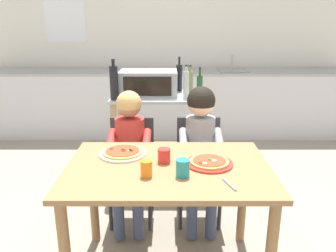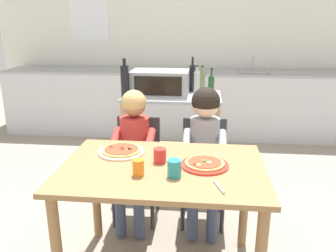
% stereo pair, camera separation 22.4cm
% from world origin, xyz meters
% --- Properties ---
extents(ground_plane, '(12.69, 12.69, 0.00)m').
position_xyz_m(ground_plane, '(0.00, 1.27, 0.00)').
color(ground_plane, gray).
extents(back_wall_tiled, '(5.59, 0.14, 2.70)m').
position_xyz_m(back_wall_tiled, '(-0.00, 3.23, 1.35)').
color(back_wall_tiled, white).
rests_on(back_wall_tiled, ground).
extents(kitchen_counter, '(5.03, 0.60, 1.09)m').
position_xyz_m(kitchen_counter, '(0.00, 2.82, 0.45)').
color(kitchen_counter, silver).
rests_on(kitchen_counter, ground).
extents(kitchen_island_cart, '(0.91, 0.55, 0.88)m').
position_xyz_m(kitchen_island_cart, '(-0.07, 1.34, 0.58)').
color(kitchen_island_cart, '#B7BABF').
rests_on(kitchen_island_cart, ground).
extents(toaster_oven, '(0.54, 0.36, 0.23)m').
position_xyz_m(toaster_oven, '(-0.18, 1.36, 0.99)').
color(toaster_oven, '#999BA0').
rests_on(toaster_oven, kitchen_island_cart).
extents(bottle_brown_beer, '(0.07, 0.07, 0.36)m').
position_xyz_m(bottle_brown_beer, '(-0.47, 1.15, 1.03)').
color(bottle_brown_beer, black).
rests_on(bottle_brown_beer, kitchen_island_cart).
extents(bottle_tall_green_wine, '(0.06, 0.06, 0.34)m').
position_xyz_m(bottle_tall_green_wine, '(0.11, 1.56, 1.01)').
color(bottle_tall_green_wine, black).
rests_on(bottle_tall_green_wine, kitchen_island_cart).
extents(bottle_slim_sauce, '(0.06, 0.06, 0.28)m').
position_xyz_m(bottle_slim_sauce, '(0.21, 1.40, 0.99)').
color(bottle_slim_sauce, olive).
rests_on(bottle_slim_sauce, kitchen_island_cart).
extents(bottle_clear_vinegar, '(0.05, 0.05, 0.30)m').
position_xyz_m(bottle_clear_vinegar, '(0.16, 1.22, 1.00)').
color(bottle_clear_vinegar, '#ADB7B2').
rests_on(bottle_clear_vinegar, kitchen_island_cart).
extents(bottle_squat_spirits, '(0.05, 0.05, 0.27)m').
position_xyz_m(bottle_squat_spirits, '(0.29, 1.30, 0.98)').
color(bottle_squat_spirits, '#1E4723').
rests_on(bottle_squat_spirits, kitchen_island_cart).
extents(dining_table, '(1.18, 0.81, 0.75)m').
position_xyz_m(dining_table, '(0.00, 0.00, 0.63)').
color(dining_table, olive).
rests_on(dining_table, ground).
extents(dining_chair_left, '(0.36, 0.36, 0.81)m').
position_xyz_m(dining_chair_left, '(-0.29, 0.67, 0.48)').
color(dining_chair_left, '#333338').
rests_on(dining_chair_left, ground).
extents(dining_chair_right, '(0.36, 0.36, 0.81)m').
position_xyz_m(dining_chair_right, '(0.24, 0.68, 0.48)').
color(dining_chair_right, '#333338').
rests_on(dining_chair_right, ground).
extents(child_in_red_shirt, '(0.32, 0.42, 1.05)m').
position_xyz_m(child_in_red_shirt, '(-0.29, 0.55, 0.67)').
color(child_in_red_shirt, '#424C6B').
rests_on(child_in_red_shirt, ground).
extents(child_in_grey_shirt, '(0.32, 0.42, 1.08)m').
position_xyz_m(child_in_grey_shirt, '(0.24, 0.56, 0.71)').
color(child_in_grey_shirt, '#424C6B').
rests_on(child_in_grey_shirt, ground).
extents(pizza_plate_cream, '(0.30, 0.30, 0.03)m').
position_xyz_m(pizza_plate_cream, '(-0.29, 0.18, 0.76)').
color(pizza_plate_cream, beige).
rests_on(pizza_plate_cream, dining_table).
extents(pizza_plate_red_rimmed, '(0.28, 0.28, 0.03)m').
position_xyz_m(pizza_plate_red_rimmed, '(0.24, 0.02, 0.76)').
color(pizza_plate_red_rimmed, red).
rests_on(pizza_plate_red_rimmed, dining_table).
extents(drinking_cup_teal, '(0.08, 0.08, 0.10)m').
position_xyz_m(drinking_cup_teal, '(0.08, -0.14, 0.79)').
color(drinking_cup_teal, teal).
rests_on(drinking_cup_teal, dining_table).
extents(drinking_cup_red, '(0.08, 0.08, 0.08)m').
position_xyz_m(drinking_cup_red, '(-0.02, 0.05, 0.79)').
color(drinking_cup_red, red).
rests_on(drinking_cup_red, dining_table).
extents(drinking_cup_orange, '(0.06, 0.06, 0.09)m').
position_xyz_m(drinking_cup_orange, '(-0.12, -0.14, 0.79)').
color(drinking_cup_orange, orange).
rests_on(drinking_cup_orange, dining_table).
extents(serving_spoon, '(0.06, 0.14, 0.01)m').
position_xyz_m(serving_spoon, '(0.32, -0.24, 0.75)').
color(serving_spoon, '#B7BABF').
rests_on(serving_spoon, dining_table).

